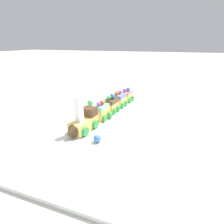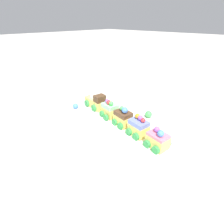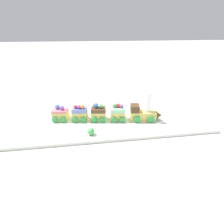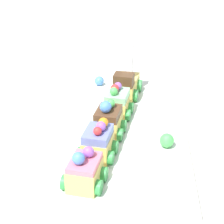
{
  "view_description": "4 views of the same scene",
  "coord_description": "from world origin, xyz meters",
  "px_view_note": "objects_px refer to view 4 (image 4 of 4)",
  "views": [
    {
      "loc": [
        0.58,
        0.2,
        0.28
      ],
      "look_at": [
        0.04,
        0.01,
        0.04
      ],
      "focal_mm": 28.0,
      "sensor_mm": 36.0,
      "label": 1
    },
    {
      "loc": [
        -0.39,
        0.39,
        0.35
      ],
      "look_at": [
        -0.02,
        0.01,
        0.07
      ],
      "focal_mm": 28.0,
      "sensor_mm": 36.0,
      "label": 2
    },
    {
      "loc": [
        -0.08,
        -0.67,
        0.36
      ],
      "look_at": [
        0.01,
        -0.02,
        0.04
      ],
      "focal_mm": 28.0,
      "sensor_mm": 36.0,
      "label": 3
    },
    {
      "loc": [
        -0.66,
        -0.08,
        0.39
      ],
      "look_at": [
        0.0,
        -0.03,
        0.04
      ],
      "focal_mm": 60.0,
      "sensor_mm": 36.0,
      "label": 4
    }
  ],
  "objects_px": {
    "gumball_green": "(167,141)",
    "cake_car_blueberry": "(98,143)",
    "cake_car_mint": "(117,104)",
    "gumball_blue": "(99,81)",
    "cake_car_strawberry": "(85,172)",
    "cake_car_chocolate": "(108,122)",
    "cake_train_locomotive": "(127,83)"
  },
  "relations": [
    {
      "from": "cake_car_mint",
      "to": "cake_car_blueberry",
      "type": "xyz_separation_m",
      "value": [
        -0.15,
        0.02,
        -0.0
      ]
    },
    {
      "from": "cake_car_chocolate",
      "to": "cake_car_strawberry",
      "type": "relative_size",
      "value": 1.07
    },
    {
      "from": "cake_car_mint",
      "to": "cake_car_strawberry",
      "type": "bearing_deg",
      "value": -179.97
    },
    {
      "from": "cake_car_strawberry",
      "to": "gumball_blue",
      "type": "distance_m",
      "value": 0.39
    },
    {
      "from": "cake_car_strawberry",
      "to": "gumball_green",
      "type": "distance_m",
      "value": 0.18
    },
    {
      "from": "cake_train_locomotive",
      "to": "cake_car_blueberry",
      "type": "height_order",
      "value": "cake_train_locomotive"
    },
    {
      "from": "cake_train_locomotive",
      "to": "cake_car_mint",
      "type": "xyz_separation_m",
      "value": [
        -0.11,
        0.02,
        -0.0
      ]
    },
    {
      "from": "cake_car_blueberry",
      "to": "gumball_green",
      "type": "bearing_deg",
      "value": -63.37
    },
    {
      "from": "cake_train_locomotive",
      "to": "gumball_green",
      "type": "height_order",
      "value": "cake_train_locomotive"
    },
    {
      "from": "cake_car_mint",
      "to": "gumball_blue",
      "type": "relative_size",
      "value": 3.08
    },
    {
      "from": "cake_car_mint",
      "to": "gumball_blue",
      "type": "height_order",
      "value": "cake_car_mint"
    },
    {
      "from": "gumball_blue",
      "to": "cake_car_blueberry",
      "type": "bearing_deg",
      "value": -173.97
    },
    {
      "from": "cake_car_chocolate",
      "to": "cake_car_strawberry",
      "type": "xyz_separation_m",
      "value": [
        -0.16,
        0.02,
        -0.0
      ]
    },
    {
      "from": "cake_car_blueberry",
      "to": "cake_car_strawberry",
      "type": "bearing_deg",
      "value": 179.6
    },
    {
      "from": "cake_car_blueberry",
      "to": "gumball_green",
      "type": "distance_m",
      "value": 0.13
    },
    {
      "from": "gumball_blue",
      "to": "gumball_green",
      "type": "bearing_deg",
      "value": -150.21
    },
    {
      "from": "gumball_green",
      "to": "cake_train_locomotive",
      "type": "bearing_deg",
      "value": 20.32
    },
    {
      "from": "cake_train_locomotive",
      "to": "gumball_blue",
      "type": "distance_m",
      "value": 0.09
    },
    {
      "from": "gumball_green",
      "to": "gumball_blue",
      "type": "height_order",
      "value": "gumball_green"
    },
    {
      "from": "cake_car_chocolate",
      "to": "cake_car_blueberry",
      "type": "height_order",
      "value": "cake_car_chocolate"
    },
    {
      "from": "cake_car_chocolate",
      "to": "gumball_blue",
      "type": "xyz_separation_m",
      "value": [
        0.23,
        0.04,
        -0.02
      ]
    },
    {
      "from": "cake_car_blueberry",
      "to": "gumball_green",
      "type": "relative_size",
      "value": 2.63
    },
    {
      "from": "cake_train_locomotive",
      "to": "gumball_blue",
      "type": "relative_size",
      "value": 5.87
    },
    {
      "from": "gumball_green",
      "to": "cake_car_blueberry",
      "type": "bearing_deg",
      "value": 108.31
    },
    {
      "from": "cake_car_blueberry",
      "to": "gumball_blue",
      "type": "bearing_deg",
      "value": 14.36
    },
    {
      "from": "cake_car_mint",
      "to": "cake_car_blueberry",
      "type": "relative_size",
      "value": 1.01
    },
    {
      "from": "cake_train_locomotive",
      "to": "cake_car_blueberry",
      "type": "xyz_separation_m",
      "value": [
        -0.26,
        0.04,
        -0.0
      ]
    },
    {
      "from": "cake_train_locomotive",
      "to": "cake_car_chocolate",
      "type": "height_order",
      "value": "cake_train_locomotive"
    },
    {
      "from": "cake_car_mint",
      "to": "gumball_blue",
      "type": "xyz_separation_m",
      "value": [
        0.15,
        0.05,
        -0.02
      ]
    },
    {
      "from": "cake_car_chocolate",
      "to": "cake_car_strawberry",
      "type": "height_order",
      "value": "cake_car_chocolate"
    },
    {
      "from": "cake_train_locomotive",
      "to": "cake_car_blueberry",
      "type": "relative_size",
      "value": 1.93
    },
    {
      "from": "cake_train_locomotive",
      "to": "gumball_green",
      "type": "distance_m",
      "value": 0.24
    }
  ]
}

